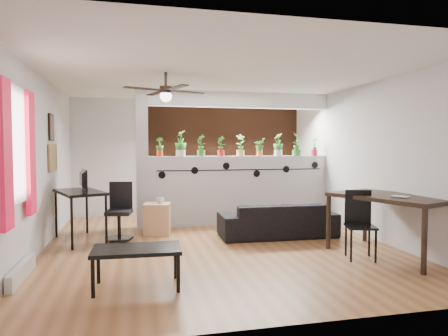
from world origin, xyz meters
TOP-DOWN VIEW (x-y plane):
  - room_shell at (0.00, 0.00)m, footprint 6.30×7.10m
  - partition_wall at (0.80, 1.50)m, footprint 3.60×0.18m
  - ceiling_header at (0.80, 1.50)m, footprint 3.60×0.18m
  - pier_column at (-1.11, 1.50)m, footprint 0.22×0.20m
  - brick_panel at (0.80, 2.97)m, footprint 3.90×0.05m
  - vine_decal at (0.80, 1.40)m, footprint 3.31×0.01m
  - window_assembly at (-2.56, -1.20)m, footprint 0.09×1.30m
  - baseboard_heater at (-2.54, -1.20)m, footprint 0.08×1.00m
  - corkboard at (-2.58, 0.95)m, footprint 0.03×0.60m
  - framed_art at (-2.58, 0.90)m, footprint 0.03×0.34m
  - ceiling_fan at (-0.80, -0.30)m, footprint 1.19×1.19m
  - potted_plant_0 at (-0.78, 1.50)m, footprint 0.20×0.18m
  - potted_plant_1 at (-0.39, 1.50)m, footprint 0.23×0.28m
  - potted_plant_2 at (0.01, 1.50)m, footprint 0.28×0.28m
  - potted_plant_3 at (0.41, 1.50)m, footprint 0.25×0.23m
  - potted_plant_4 at (0.80, 1.50)m, footprint 0.23×0.18m
  - potted_plant_5 at (1.20, 1.50)m, footprint 0.22×0.22m
  - potted_plant_6 at (1.59, 1.50)m, footprint 0.20×0.24m
  - potted_plant_7 at (1.99, 1.50)m, footprint 0.31×0.32m
  - potted_plant_8 at (2.38, 1.50)m, footprint 0.24×0.24m
  - sofa at (1.12, 0.26)m, footprint 1.90×0.80m
  - cube_shelf at (-0.87, 0.87)m, footprint 0.51×0.47m
  - cup at (-0.82, 0.87)m, footprint 0.18×0.18m
  - computer_desk at (-2.12, 0.64)m, footprint 0.97×1.27m
  - monitor at (-2.12, 0.79)m, footprint 0.33×0.13m
  - office_chair at (-1.50, 0.58)m, footprint 0.48×0.48m
  - dining_table at (2.25, -1.23)m, footprint 1.44×1.80m
  - book at (2.15, -1.53)m, footprint 0.25×0.27m
  - folding_chair at (1.76, -1.23)m, footprint 0.47×0.47m
  - coffee_table at (-1.24, -1.77)m, footprint 0.96×0.56m

SIDE VIEW (x-z plane):
  - baseboard_heater at x=-2.54m, z-range 0.00..0.18m
  - cube_shelf at x=-0.87m, z-range 0.00..0.54m
  - sofa at x=1.12m, z-range 0.00..0.55m
  - coffee_table at x=-1.24m, z-range 0.17..0.61m
  - office_chair at x=-1.50m, z-range -0.05..0.88m
  - folding_chair at x=1.76m, z-range 0.08..1.02m
  - cup at x=-0.82m, z-range 0.54..0.65m
  - partition_wall at x=0.80m, z-range 0.00..1.35m
  - computer_desk at x=-2.12m, z-range 0.33..1.15m
  - dining_table at x=2.25m, z-range 0.34..1.19m
  - book at x=2.15m, z-range 0.85..0.87m
  - monitor at x=-2.12m, z-range 0.82..1.01m
  - vine_decal at x=0.80m, z-range 0.93..1.23m
  - room_shell at x=0.00m, z-range -0.15..2.75m
  - pier_column at x=-1.11m, z-range 0.00..2.60m
  - brick_panel at x=0.80m, z-range 0.00..2.60m
  - corkboard at x=-2.58m, z-range 1.12..1.58m
  - window_assembly at x=-2.56m, z-range 0.73..2.28m
  - potted_plant_0 at x=-0.78m, z-range 1.36..1.72m
  - potted_plant_5 at x=1.20m, z-range 1.36..1.72m
  - potted_plant_8 at x=2.38m, z-range 1.36..1.74m
  - potted_plant_3 at x=0.41m, z-range 1.36..1.76m
  - potted_plant_2 at x=0.01m, z-range 1.36..1.79m
  - potted_plant_4 at x=0.80m, z-range 1.36..1.80m
  - potted_plant_6 at x=1.59m, z-range 1.36..1.81m
  - potted_plant_7 at x=1.99m, z-range 1.36..1.84m
  - potted_plant_1 at x=-0.39m, z-range 1.36..1.85m
  - framed_art at x=-2.58m, z-range 1.63..2.07m
  - ceiling_fan at x=-0.80m, z-range 2.10..2.53m
  - ceiling_header at x=0.80m, z-range 2.30..2.60m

